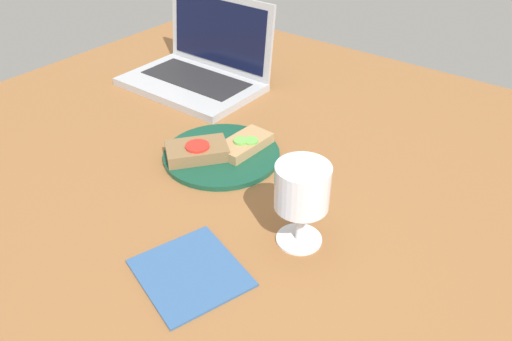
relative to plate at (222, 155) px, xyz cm
name	(u,v)px	position (x,y,z in cm)	size (l,w,h in cm)	color
wooden_table	(221,175)	(2.58, -3.27, -2.01)	(140.00, 140.00, 3.00)	brown
plate	(222,155)	(0.00, 0.00, 0.00)	(22.81, 22.81, 1.02)	#144733
sandwich_with_cucumber	(245,144)	(2.86, 3.84, 1.55)	(6.58, 11.79, 2.45)	#A88456
sandwich_with_tomato	(197,151)	(-2.82, -3.87, 1.78)	(12.85, 13.55, 2.88)	brown
wine_glass	(302,190)	(25.24, -10.76, 9.24)	(8.24, 8.24, 13.90)	white
laptop	(199,68)	(-26.62, 22.70, 3.46)	(33.15, 23.66, 20.33)	#ADAFB5
napkin	(190,273)	(16.70, -26.36, -0.31)	(15.04, 13.80, 0.40)	#33598C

